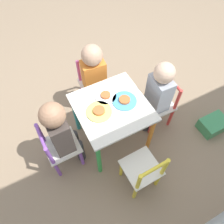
{
  "coord_description": "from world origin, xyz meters",
  "views": [
    {
      "loc": [
        0.45,
        0.86,
        1.85
      ],
      "look_at": [
        0.0,
        0.0,
        0.42
      ],
      "focal_mm": 35.0,
      "sensor_mm": 36.0,
      "label": 1
    }
  ],
  "objects_px": {
    "plate_left": "(125,101)",
    "child_left": "(158,92)",
    "chair_purple": "(59,148)",
    "chair_yellow": "(143,171)",
    "plate_front": "(106,96)",
    "storage_bin": "(213,125)",
    "child_right": "(61,131)",
    "plate_right": "(99,111)",
    "child_front": "(94,74)",
    "chair_pink": "(94,84)",
    "chair_red": "(159,104)",
    "kids_table": "(112,113)"
  },
  "relations": [
    {
      "from": "child_front",
      "to": "plate_front",
      "type": "relative_size",
      "value": 4.38
    },
    {
      "from": "child_left",
      "to": "storage_bin",
      "type": "bearing_deg",
      "value": 57.25
    },
    {
      "from": "child_right",
      "to": "plate_left",
      "type": "height_order",
      "value": "child_right"
    },
    {
      "from": "plate_right",
      "to": "storage_bin",
      "type": "xyz_separation_m",
      "value": [
        -1.01,
        0.36,
        -0.45
      ]
    },
    {
      "from": "chair_yellow",
      "to": "storage_bin",
      "type": "xyz_separation_m",
      "value": [
        -0.89,
        -0.12,
        -0.19
      ]
    },
    {
      "from": "child_front",
      "to": "child_right",
      "type": "distance_m",
      "value": 0.62
    },
    {
      "from": "chair_pink",
      "to": "child_right",
      "type": "relative_size",
      "value": 0.66
    },
    {
      "from": "plate_front",
      "to": "plate_right",
      "type": "bearing_deg",
      "value": 45.0
    },
    {
      "from": "plate_right",
      "to": "kids_table",
      "type": "bearing_deg",
      "value": 180.0
    },
    {
      "from": "plate_front",
      "to": "storage_bin",
      "type": "bearing_deg",
      "value": 152.79
    },
    {
      "from": "chair_pink",
      "to": "chair_yellow",
      "type": "height_order",
      "value": "same"
    },
    {
      "from": "chair_purple",
      "to": "chair_yellow",
      "type": "xyz_separation_m",
      "value": [
        -0.49,
        0.47,
        0.0
      ]
    },
    {
      "from": "chair_yellow",
      "to": "plate_front",
      "type": "xyz_separation_m",
      "value": [
        0.01,
        -0.59,
        0.25
      ]
    },
    {
      "from": "child_right",
      "to": "chair_pink",
      "type": "bearing_deg",
      "value": -44.85
    },
    {
      "from": "chair_red",
      "to": "child_front",
      "type": "relative_size",
      "value": 0.7
    },
    {
      "from": "plate_right",
      "to": "chair_pink",
      "type": "bearing_deg",
      "value": -108.06
    },
    {
      "from": "child_front",
      "to": "chair_red",
      "type": "bearing_deg",
      "value": -39.28
    },
    {
      "from": "plate_front",
      "to": "storage_bin",
      "type": "height_order",
      "value": "plate_front"
    },
    {
      "from": "chair_purple",
      "to": "child_left",
      "type": "bearing_deg",
      "value": -91.44
    },
    {
      "from": "kids_table",
      "to": "child_left",
      "type": "distance_m",
      "value": 0.42
    },
    {
      "from": "plate_right",
      "to": "chair_red",
      "type": "bearing_deg",
      "value": 178.25
    },
    {
      "from": "child_front",
      "to": "child_left",
      "type": "distance_m",
      "value": 0.57
    },
    {
      "from": "chair_purple",
      "to": "child_right",
      "type": "xyz_separation_m",
      "value": [
        -0.06,
        -0.0,
        0.22
      ]
    },
    {
      "from": "child_front",
      "to": "storage_bin",
      "type": "distance_m",
      "value": 1.22
    },
    {
      "from": "chair_yellow",
      "to": "plate_front",
      "type": "height_order",
      "value": "plate_front"
    },
    {
      "from": "chair_purple",
      "to": "storage_bin",
      "type": "distance_m",
      "value": 1.44
    },
    {
      "from": "child_right",
      "to": "storage_bin",
      "type": "xyz_separation_m",
      "value": [
        -1.32,
        0.35,
        -0.41
      ]
    },
    {
      "from": "chair_pink",
      "to": "child_right",
      "type": "bearing_deg",
      "value": -128.42
    },
    {
      "from": "plate_front",
      "to": "plate_left",
      "type": "height_order",
      "value": "same"
    },
    {
      "from": "plate_left",
      "to": "plate_right",
      "type": "bearing_deg",
      "value": -0.0
    },
    {
      "from": "chair_pink",
      "to": "storage_bin",
      "type": "bearing_deg",
      "value": -38.56
    },
    {
      "from": "child_right",
      "to": "plate_left",
      "type": "relative_size",
      "value": 4.08
    },
    {
      "from": "chair_pink",
      "to": "plate_front",
      "type": "bearing_deg",
      "value": -91.63
    },
    {
      "from": "chair_yellow",
      "to": "plate_right",
      "type": "bearing_deg",
      "value": -77.2
    },
    {
      "from": "kids_table",
      "to": "plate_left",
      "type": "height_order",
      "value": "plate_left"
    },
    {
      "from": "chair_pink",
      "to": "chair_red",
      "type": "height_order",
      "value": "same"
    },
    {
      "from": "child_right",
      "to": "chair_yellow",
      "type": "bearing_deg",
      "value": -138.5
    },
    {
      "from": "child_left",
      "to": "child_front",
      "type": "bearing_deg",
      "value": -136.71
    },
    {
      "from": "chair_pink",
      "to": "child_front",
      "type": "distance_m",
      "value": 0.21
    },
    {
      "from": "chair_red",
      "to": "child_front",
      "type": "bearing_deg",
      "value": -132.63
    },
    {
      "from": "kids_table",
      "to": "chair_pink",
      "type": "height_order",
      "value": "chair_pink"
    },
    {
      "from": "plate_front",
      "to": "plate_right",
      "type": "distance_m",
      "value": 0.15
    },
    {
      "from": "chair_pink",
      "to": "chair_yellow",
      "type": "xyz_separation_m",
      "value": [
        0.03,
        0.95,
        0.0
      ]
    },
    {
      "from": "plate_right",
      "to": "plate_left",
      "type": "bearing_deg",
      "value": 180.0
    },
    {
      "from": "kids_table",
      "to": "plate_right",
      "type": "xyz_separation_m",
      "value": [
        0.11,
        0.0,
        0.09
      ]
    },
    {
      "from": "chair_yellow",
      "to": "kids_table",
      "type": "bearing_deg",
      "value": -90.0
    },
    {
      "from": "plate_left",
      "to": "child_left",
      "type": "bearing_deg",
      "value": 177.08
    },
    {
      "from": "kids_table",
      "to": "chair_red",
      "type": "relative_size",
      "value": 1.06
    },
    {
      "from": "chair_pink",
      "to": "child_left",
      "type": "bearing_deg",
      "value": -47.4
    },
    {
      "from": "chair_yellow",
      "to": "child_right",
      "type": "relative_size",
      "value": 0.66
    }
  ]
}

